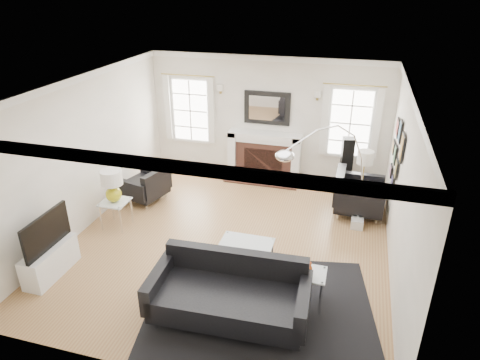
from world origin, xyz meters
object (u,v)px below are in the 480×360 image
(armchair_right, at_px, (356,195))
(coffee_table, at_px, (244,250))
(arc_floor_lamp, at_px, (325,178))
(sofa, at_px, (230,294))
(gourd_lamp, at_px, (112,184))
(fireplace, at_px, (264,156))
(armchair_left, at_px, (146,186))

(armchair_right, relative_size, coffee_table, 1.25)
(arc_floor_lamp, bearing_deg, coffee_table, -130.13)
(sofa, bearing_deg, gourd_lamp, 148.17)
(sofa, xyz_separation_m, armchair_right, (1.57, 3.46, 0.01))
(coffee_table, bearing_deg, arc_floor_lamp, 49.87)
(fireplace, height_order, armchair_right, fireplace)
(coffee_table, bearing_deg, armchair_left, 146.33)
(sofa, distance_m, arc_floor_lamp, 2.73)
(sofa, distance_m, armchair_left, 3.91)
(armchair_right, bearing_deg, fireplace, 151.52)
(armchair_left, bearing_deg, gourd_lamp, -93.04)
(coffee_table, relative_size, gourd_lamp, 1.37)
(fireplace, height_order, sofa, fireplace)
(fireplace, distance_m, sofa, 4.66)
(fireplace, relative_size, armchair_right, 1.59)
(coffee_table, bearing_deg, armchair_right, 54.79)
(coffee_table, distance_m, arc_floor_lamp, 1.90)
(armchair_left, xyz_separation_m, arc_floor_lamp, (3.70, -0.43, 0.85))
(fireplace, distance_m, gourd_lamp, 3.66)
(armchair_left, height_order, armchair_right, armchair_right)
(fireplace, relative_size, coffee_table, 1.98)
(fireplace, distance_m, armchair_right, 2.43)
(sofa, bearing_deg, coffee_table, 95.17)
(sofa, xyz_separation_m, armchair_left, (-2.70, 2.83, -0.05))
(fireplace, distance_m, arc_floor_lamp, 2.78)
(coffee_table, bearing_deg, gourd_lamp, 167.02)
(armchair_left, relative_size, arc_floor_lamp, 0.49)
(gourd_lamp, bearing_deg, armchair_left, 86.96)
(sofa, relative_size, arc_floor_lamp, 1.01)
(arc_floor_lamp, bearing_deg, armchair_left, 173.43)
(fireplace, height_order, armchair_left, fireplace)
(armchair_left, relative_size, coffee_table, 1.24)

